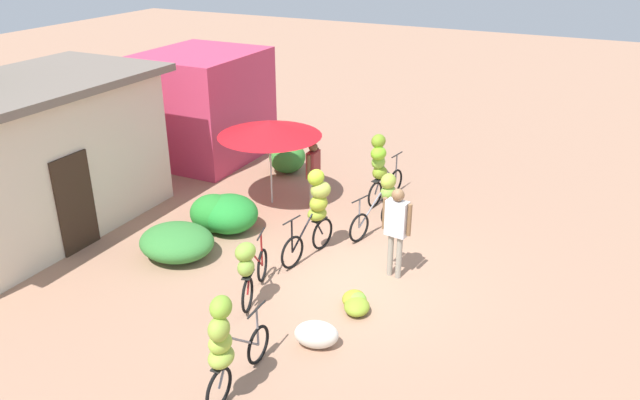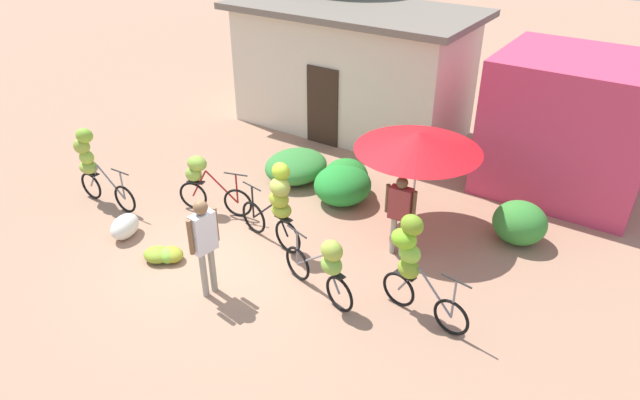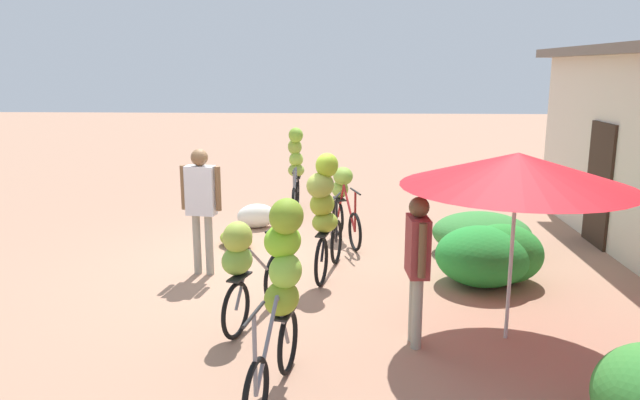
{
  "view_description": "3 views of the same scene",
  "coord_description": "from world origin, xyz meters",
  "px_view_note": "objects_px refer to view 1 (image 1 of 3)",
  "views": [
    {
      "loc": [
        -9.33,
        -3.98,
        6.06
      ],
      "look_at": [
        1.19,
        1.2,
        0.8
      ],
      "focal_mm": 34.65,
      "sensor_mm": 36.0,
      "label": 1
    },
    {
      "loc": [
        6.01,
        -6.08,
        6.18
      ],
      "look_at": [
        1.29,
        0.99,
        1.26
      ],
      "focal_mm": 32.29,
      "sensor_mm": 36.0,
      "label": 2
    },
    {
      "loc": [
        8.3,
        1.25,
        2.86
      ],
      "look_at": [
        0.99,
        0.88,
        1.25
      ],
      "focal_mm": 33.92,
      "sensor_mm": 36.0,
      "label": 3
    }
  ],
  "objects_px": {
    "bicycle_leftmost": "(225,342)",
    "market_umbrella": "(270,128)",
    "shop_pink": "(203,106)",
    "banana_pile_on_ground": "(356,302)",
    "building_low": "(20,163)",
    "bicycle_rightmost": "(380,164)",
    "bicycle_by_shop": "(383,198)",
    "person_bystander": "(396,224)",
    "produce_sack": "(316,334)",
    "person_vendor": "(313,169)",
    "bicycle_near_pile": "(249,266)",
    "bicycle_center_loaded": "(316,207)"
  },
  "relations": [
    {
      "from": "bicycle_by_shop",
      "to": "banana_pile_on_ground",
      "type": "xyz_separation_m",
      "value": [
        -3.05,
        -0.68,
        -0.61
      ]
    },
    {
      "from": "bicycle_rightmost",
      "to": "person_bystander",
      "type": "xyz_separation_m",
      "value": [
        -2.94,
        -1.44,
        0.09
      ]
    },
    {
      "from": "bicycle_near_pile",
      "to": "person_vendor",
      "type": "relative_size",
      "value": 0.99
    },
    {
      "from": "person_vendor",
      "to": "person_bystander",
      "type": "relative_size",
      "value": 0.89
    },
    {
      "from": "person_vendor",
      "to": "produce_sack",
      "type": "bearing_deg",
      "value": -152.67
    },
    {
      "from": "market_umbrella",
      "to": "building_low",
      "type": "bearing_deg",
      "value": 134.44
    },
    {
      "from": "shop_pink",
      "to": "banana_pile_on_ground",
      "type": "relative_size",
      "value": 4.31
    },
    {
      "from": "produce_sack",
      "to": "bicycle_leftmost",
      "type": "bearing_deg",
      "value": 159.58
    },
    {
      "from": "bicycle_center_loaded",
      "to": "produce_sack",
      "type": "bearing_deg",
      "value": -153.3
    },
    {
      "from": "bicycle_by_shop",
      "to": "produce_sack",
      "type": "relative_size",
      "value": 2.35
    },
    {
      "from": "building_low",
      "to": "banana_pile_on_ground",
      "type": "bearing_deg",
      "value": -86.39
    },
    {
      "from": "person_bystander",
      "to": "bicycle_by_shop",
      "type": "bearing_deg",
      "value": 27.31
    },
    {
      "from": "bicycle_rightmost",
      "to": "banana_pile_on_ground",
      "type": "height_order",
      "value": "bicycle_rightmost"
    },
    {
      "from": "building_low",
      "to": "banana_pile_on_ground",
      "type": "xyz_separation_m",
      "value": [
        0.46,
        -7.26,
        -1.5
      ]
    },
    {
      "from": "produce_sack",
      "to": "person_bystander",
      "type": "distance_m",
      "value": 2.71
    },
    {
      "from": "bicycle_rightmost",
      "to": "produce_sack",
      "type": "bearing_deg",
      "value": -168.78
    },
    {
      "from": "bicycle_by_shop",
      "to": "person_bystander",
      "type": "distance_m",
      "value": 1.99
    },
    {
      "from": "bicycle_center_loaded",
      "to": "bicycle_rightmost",
      "type": "relative_size",
      "value": 1.02
    },
    {
      "from": "building_low",
      "to": "produce_sack",
      "type": "relative_size",
      "value": 9.07
    },
    {
      "from": "bicycle_center_loaded",
      "to": "person_vendor",
      "type": "distance_m",
      "value": 2.18
    },
    {
      "from": "shop_pink",
      "to": "market_umbrella",
      "type": "relative_size",
      "value": 1.34
    },
    {
      "from": "bicycle_leftmost",
      "to": "produce_sack",
      "type": "bearing_deg",
      "value": -20.42
    },
    {
      "from": "banana_pile_on_ground",
      "to": "produce_sack",
      "type": "xyz_separation_m",
      "value": [
        -1.22,
        0.14,
        0.09
      ]
    },
    {
      "from": "bicycle_near_pile",
      "to": "bicycle_center_loaded",
      "type": "height_order",
      "value": "bicycle_center_loaded"
    },
    {
      "from": "bicycle_leftmost",
      "to": "bicycle_near_pile",
      "type": "height_order",
      "value": "bicycle_leftmost"
    },
    {
      "from": "banana_pile_on_ground",
      "to": "building_low",
      "type": "bearing_deg",
      "value": 93.61
    },
    {
      "from": "shop_pink",
      "to": "person_vendor",
      "type": "distance_m",
      "value": 4.69
    },
    {
      "from": "bicycle_by_shop",
      "to": "bicycle_rightmost",
      "type": "relative_size",
      "value": 0.95
    },
    {
      "from": "bicycle_leftmost",
      "to": "banana_pile_on_ground",
      "type": "bearing_deg",
      "value": -14.62
    },
    {
      "from": "produce_sack",
      "to": "person_vendor",
      "type": "xyz_separation_m",
      "value": [
        4.62,
        2.39,
        0.75
      ]
    },
    {
      "from": "building_low",
      "to": "produce_sack",
      "type": "distance_m",
      "value": 7.29
    },
    {
      "from": "bicycle_leftmost",
      "to": "bicycle_rightmost",
      "type": "height_order",
      "value": "bicycle_rightmost"
    },
    {
      "from": "bicycle_center_loaded",
      "to": "produce_sack",
      "type": "distance_m",
      "value": 3.12
    },
    {
      "from": "building_low",
      "to": "person_bystander",
      "type": "xyz_separation_m",
      "value": [
        1.77,
        -7.47,
        -0.52
      ]
    },
    {
      "from": "bicycle_center_loaded",
      "to": "bicycle_rightmost",
      "type": "height_order",
      "value": "bicycle_center_loaded"
    },
    {
      "from": "bicycle_by_shop",
      "to": "shop_pink",
      "type": "bearing_deg",
      "value": 70.88
    },
    {
      "from": "building_low",
      "to": "bicycle_near_pile",
      "type": "height_order",
      "value": "building_low"
    },
    {
      "from": "person_vendor",
      "to": "bicycle_center_loaded",
      "type": "bearing_deg",
      "value": -151.8
    },
    {
      "from": "bicycle_near_pile",
      "to": "banana_pile_on_ground",
      "type": "xyz_separation_m",
      "value": [
        0.62,
        -1.73,
        -0.6
      ]
    },
    {
      "from": "bicycle_near_pile",
      "to": "bicycle_by_shop",
      "type": "distance_m",
      "value": 3.81
    },
    {
      "from": "produce_sack",
      "to": "person_bystander",
      "type": "xyz_separation_m",
      "value": [
        2.53,
        -0.36,
        0.88
      ]
    },
    {
      "from": "bicycle_leftmost",
      "to": "person_vendor",
      "type": "relative_size",
      "value": 1.05
    },
    {
      "from": "shop_pink",
      "to": "market_umbrella",
      "type": "distance_m",
      "value": 3.87
    },
    {
      "from": "bicycle_leftmost",
      "to": "person_vendor",
      "type": "height_order",
      "value": "bicycle_leftmost"
    },
    {
      "from": "bicycle_leftmost",
      "to": "market_umbrella",
      "type": "bearing_deg",
      "value": 25.11
    },
    {
      "from": "bicycle_near_pile",
      "to": "bicycle_rightmost",
      "type": "bearing_deg",
      "value": -5.83
    },
    {
      "from": "bicycle_near_pile",
      "to": "person_bystander",
      "type": "height_order",
      "value": "person_bystander"
    },
    {
      "from": "building_low",
      "to": "market_umbrella",
      "type": "height_order",
      "value": "building_low"
    },
    {
      "from": "bicycle_by_shop",
      "to": "person_bystander",
      "type": "relative_size",
      "value": 0.92
    },
    {
      "from": "market_umbrella",
      "to": "bicycle_rightmost",
      "type": "xyz_separation_m",
      "value": [
        1.05,
        -2.3,
        -0.83
      ]
    }
  ]
}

